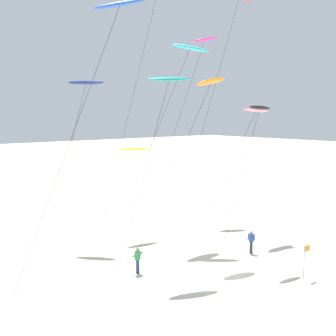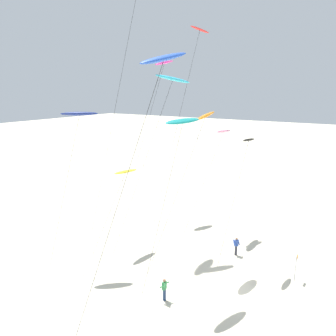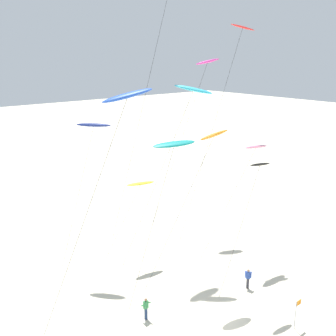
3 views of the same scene
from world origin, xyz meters
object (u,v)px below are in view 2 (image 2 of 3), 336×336
kite_navy (79,115)px  kite_cyan (172,80)px  kite_black (248,142)px  kite_teal (183,122)px  kite_orange (205,117)px  kite_blue (163,61)px  kite_magenta (164,64)px  kite_flyer_nearest (164,289)px  kite_yellow (125,172)px  kite_flyer_middle (236,246)px  marker_flag (296,263)px  kite_red (199,35)px  kite_pink (223,132)px

kite_navy → kite_cyan: size_ratio=0.80×
kite_black → kite_teal: size_ratio=0.85×
kite_orange → kite_blue: kite_blue is taller
kite_magenta → kite_cyan: kite_magenta is taller
kite_magenta → kite_blue: bearing=-147.5°
kite_magenta → kite_flyer_nearest: kite_magenta is taller
kite_black → kite_yellow: bearing=108.3°
kite_flyer_middle → marker_flag: 5.41m
kite_cyan → kite_teal: kite_cyan is taller
kite_navy → kite_flyer_middle: size_ratio=7.62×
kite_blue → kite_flyer_nearest: (1.96, 1.20, -14.91)m
kite_red → kite_yellow: size_ratio=2.82×
kite_red → kite_blue: bearing=-158.9°
kite_black → kite_flyer_middle: bearing=68.0°
kite_black → kite_blue: size_ratio=0.65×
kite_flyer_nearest → kite_teal: bearing=4.8°
kite_magenta → kite_black: (-6.98, -12.49, -6.93)m
kite_yellow → kite_black: (3.32, -10.06, 3.12)m
kite_pink → kite_flyer_middle: bearing=-142.1°
kite_magenta → marker_flag: bearing=-115.1°
kite_blue → kite_flyer_nearest: kite_blue is taller
kite_red → kite_teal: kite_red is taller
kite_navy → kite_black: kite_navy is taller
kite_yellow → kite_cyan: 9.23m
kite_orange → kite_teal: kite_orange is taller
kite_teal → kite_orange: bearing=3.7°
kite_magenta → kite_blue: size_ratio=1.08×
kite_navy → kite_flyer_nearest: size_ratio=7.62×
kite_flyer_middle → kite_black: bearing=-112.0°
kite_yellow → kite_flyer_middle: bearing=-69.5°
kite_flyer_middle → kite_orange: bearing=124.2°
kite_navy → kite_cyan: 8.69m
kite_orange → kite_teal: 4.12m
kite_yellow → kite_blue: bearing=-129.2°
kite_navy → kite_blue: kite_blue is taller
kite_flyer_nearest → kite_red: bearing=19.6°
kite_red → kite_flyer_nearest: bearing=-160.4°
kite_orange → kite_flyer_middle: kite_orange is taller
kite_red → kite_teal: (-12.39, -5.16, -7.67)m
kite_teal → kite_magenta: bearing=37.3°
kite_red → kite_orange: kite_red is taller
kite_yellow → kite_flyer_middle: kite_yellow is taller
kite_yellow → kite_blue: size_ratio=0.45×
kite_black → kite_flyer_nearest: kite_black is taller
kite_yellow → kite_flyer_nearest: (-5.08, -7.41, -6.26)m
kite_teal → kite_red: bearing=22.6°
kite_magenta → kite_blue: (-17.34, -11.04, -1.40)m
kite_red → kite_navy: size_ratio=1.64×
kite_magenta → kite_flyer_middle: 21.31m
kite_blue → kite_flyer_middle: (10.58, -0.90, -14.91)m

